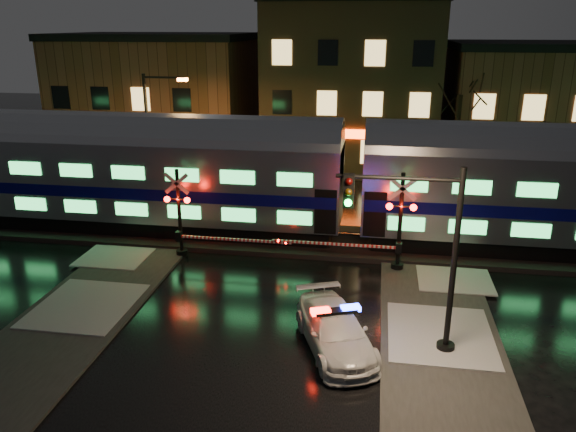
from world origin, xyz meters
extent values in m
plane|color=black|center=(0.00, 0.00, 0.00)|extent=(120.00, 120.00, 0.00)
cube|color=black|center=(0.00, 5.00, 0.12)|extent=(90.00, 4.20, 0.24)
cube|color=#2D2D2D|center=(-6.50, -6.00, 0.06)|extent=(4.00, 20.00, 0.12)
cube|color=#2D2D2D|center=(6.50, -6.00, 0.06)|extent=(4.00, 20.00, 0.12)
cube|color=brown|center=(-13.00, 22.00, 4.50)|extent=(14.00, 10.00, 9.00)
cube|color=brown|center=(2.00, 22.50, 5.75)|extent=(12.00, 11.00, 11.50)
cube|color=brown|center=(15.00, 22.00, 4.25)|extent=(12.00, 10.00, 8.50)
cube|color=black|center=(-10.01, 5.00, 0.64)|extent=(24.00, 2.40, 0.80)
cube|color=#B7BAC1|center=(-10.01, 5.00, 2.94)|extent=(25.00, 3.05, 3.80)
cube|color=#090A6D|center=(-10.01, 5.00, 2.54)|extent=(24.75, 3.09, 0.55)
cube|color=#3BE065|center=(-10.01, 3.45, 1.79)|extent=(21.00, 0.05, 0.62)
cube|color=#3BE065|center=(-10.01, 3.45, 3.59)|extent=(21.00, 0.05, 0.62)
cylinder|color=#B7BAC1|center=(-10.01, 5.00, 4.64)|extent=(25.00, 3.05, 3.05)
imported|color=silver|center=(3.00, -4.24, 0.67)|extent=(3.45, 5.01, 1.35)
cube|color=black|center=(3.00, -4.24, 1.39)|extent=(1.44, 0.85, 0.09)
cube|color=#FF0C05|center=(2.53, -4.42, 1.43)|extent=(0.69, 0.52, 0.16)
cube|color=#1426FF|center=(3.47, -4.06, 1.43)|extent=(0.69, 0.52, 0.16)
cylinder|color=black|center=(5.17, 2.40, 0.16)|extent=(0.55, 0.55, 0.33)
cylinder|color=black|center=(5.17, 2.40, 2.19)|extent=(0.18, 0.18, 4.38)
sphere|color=#FF0C05|center=(4.68, 2.22, 2.96)|extent=(0.28, 0.28, 0.28)
sphere|color=#FF0C05|center=(5.66, 2.22, 2.96)|extent=(0.28, 0.28, 0.28)
cube|color=white|center=(2.43, 2.15, 1.15)|extent=(5.47, 0.10, 0.10)
cube|color=black|center=(5.17, 2.15, 1.15)|extent=(0.25, 0.30, 0.45)
cylinder|color=black|center=(-4.59, 2.40, 0.15)|extent=(0.52, 0.52, 0.31)
cylinder|color=black|center=(-4.59, 2.40, 2.06)|extent=(0.17, 0.17, 4.13)
sphere|color=#FF0C05|center=(-5.06, 2.22, 2.79)|extent=(0.27, 0.27, 0.27)
sphere|color=#FF0C05|center=(-4.13, 2.22, 2.79)|extent=(0.27, 0.27, 0.27)
cube|color=white|center=(-2.01, 2.15, 1.08)|extent=(5.16, 0.10, 0.10)
cube|color=black|center=(-4.59, 2.15, 1.08)|extent=(0.25, 0.30, 0.45)
cylinder|color=black|center=(6.58, -3.88, 0.16)|extent=(0.58, 0.58, 0.31)
cylinder|color=black|center=(6.58, -3.88, 3.11)|extent=(0.19, 0.19, 6.21)
cylinder|color=black|center=(4.72, -3.88, 5.80)|extent=(3.73, 0.12, 0.12)
cube|color=black|center=(3.27, -4.03, 5.38)|extent=(0.33, 0.29, 1.04)
sphere|color=#0CFF3F|center=(3.27, -4.19, 5.05)|extent=(0.23, 0.23, 0.23)
cylinder|color=black|center=(-8.62, 9.00, 3.81)|extent=(0.19, 0.19, 7.63)
cylinder|color=black|center=(-7.47, 9.00, 7.44)|extent=(2.29, 0.11, 0.11)
cube|color=orange|center=(-6.42, 9.00, 7.34)|extent=(0.52, 0.27, 0.17)
camera|label=1|loc=(4.06, -20.41, 10.17)|focal=35.00mm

